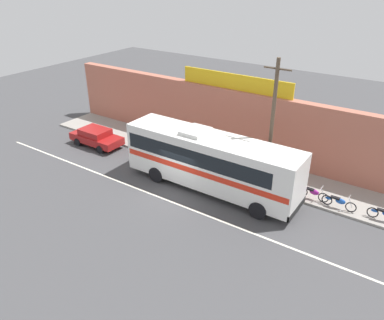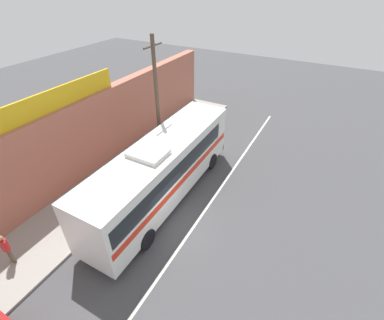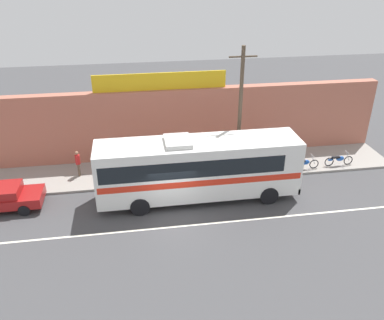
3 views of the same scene
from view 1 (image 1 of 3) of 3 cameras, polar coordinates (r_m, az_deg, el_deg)
name	(u,v)px [view 1 (image 1 of 3)]	position (r m, az deg, el deg)	size (l,w,h in m)	color
ground_plane	(173,193)	(23.47, -2.88, -5.05)	(70.00, 70.00, 0.00)	#444447
sidewalk_slab	(216,161)	(27.21, 3.68, -0.11)	(30.00, 3.60, 0.14)	gray
storefront_facade	(232,121)	(27.98, 6.09, 5.80)	(30.00, 0.70, 4.80)	#B26651
storefront_billboard	(235,82)	(27.03, 6.55, 11.61)	(8.49, 0.12, 1.10)	gold
road_center_stripe	(165,199)	(22.94, -4.08, -5.91)	(30.00, 0.14, 0.01)	silver
intercity_bus	(210,159)	(22.97, 2.69, 0.11)	(11.23, 2.65, 3.78)	white
parked_car	(96,137)	(30.32, -14.23, 3.41)	(4.26, 1.90, 1.37)	maroon
utility_pole	(272,125)	(22.64, 11.95, 5.24)	(1.60, 0.22, 7.99)	brown
motorcycle_red	(285,185)	(23.87, 13.81, -3.70)	(1.94, 0.56, 0.94)	black
motorcycle_black	(313,193)	(23.55, 17.70, -4.71)	(1.86, 0.56, 0.94)	black
motorcycle_blue	(338,202)	(23.18, 21.19, -5.87)	(1.96, 0.56, 0.94)	black
pedestrian_far_right	(158,131)	(29.61, -5.13, 4.38)	(0.30, 0.48, 1.68)	brown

